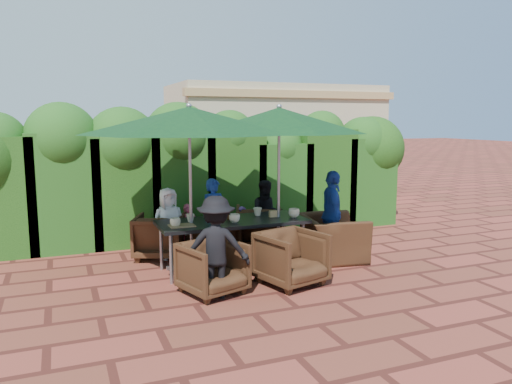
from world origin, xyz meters
name	(u,v)px	position (x,y,z in m)	size (l,w,h in m)	color
ground	(248,269)	(0.00, 0.00, 0.00)	(80.00, 80.00, 0.00)	maroon
dining_table	(232,225)	(-0.21, 0.10, 0.67)	(2.20, 0.90, 0.75)	black
umbrella_left	(189,121)	(-0.85, 0.06, 2.21)	(3.02, 3.02, 2.46)	gray
umbrella_right	(279,121)	(0.52, 0.06, 2.21)	(2.64, 2.64, 2.46)	gray
chair_far_left	(160,234)	(-1.11, 1.12, 0.39)	(0.76, 0.71, 0.78)	black
chair_far_mid	(213,235)	(-0.26, 0.95, 0.34)	(0.67, 0.62, 0.69)	black
chair_far_right	(259,225)	(0.64, 1.16, 0.40)	(0.78, 0.73, 0.80)	black
chair_near_left	(213,265)	(-0.80, -0.82, 0.37)	(0.72, 0.68, 0.75)	black
chair_near_right	(292,256)	(0.31, -0.86, 0.40)	(0.78, 0.73, 0.80)	black
chair_end_right	(332,230)	(1.46, 0.04, 0.46)	(1.06, 0.69, 0.93)	black
adult_far_left	(169,223)	(-0.97, 1.06, 0.57)	(0.57, 0.34, 1.15)	white
adult_far_mid	(214,216)	(-0.19, 1.11, 0.63)	(0.45, 0.37, 1.26)	#1C3E9B
adult_far_right	(267,215)	(0.72, 0.99, 0.60)	(0.57, 0.35, 1.20)	black
adult_near_left	(216,247)	(-0.78, -0.94, 0.65)	(0.83, 0.38, 1.30)	black
adult_end_right	(332,214)	(1.50, 0.12, 0.71)	(0.83, 0.42, 1.42)	#1C3E9B
child_left	(189,229)	(-0.61, 1.20, 0.42)	(0.30, 0.25, 0.84)	#BF4366
child_right	(243,228)	(0.32, 1.10, 0.38)	(0.27, 0.22, 0.75)	#75499F
pedestrian_a	(246,179)	(1.56, 4.26, 0.83)	(1.55, 0.55, 1.66)	#24863F
pedestrian_b	(285,179)	(2.63, 4.36, 0.77)	(0.73, 0.45, 1.53)	#BF4366
pedestrian_c	(311,176)	(3.37, 4.37, 0.81)	(1.04, 0.48, 1.62)	gray
cup_a	(175,222)	(-1.10, -0.03, 0.81)	(0.15, 0.15, 0.12)	beige
cup_b	(190,218)	(-0.82, 0.21, 0.81)	(0.13, 0.13, 0.12)	beige
cup_c	(234,218)	(-0.24, -0.08, 0.81)	(0.16, 0.16, 0.13)	beige
cup_d	(258,212)	(0.26, 0.27, 0.81)	(0.14, 0.14, 0.13)	beige
cup_e	(294,213)	(0.73, -0.06, 0.82)	(0.17, 0.17, 0.14)	beige
ketchup_bottle	(218,215)	(-0.42, 0.13, 0.83)	(0.04, 0.04, 0.17)	#B20C0A
sauce_bottle	(229,214)	(-0.25, 0.15, 0.83)	(0.04, 0.04, 0.17)	#4C230C
serving_tray	(182,226)	(-1.01, -0.05, 0.76)	(0.35, 0.25, 0.02)	olive
number_block_left	(221,218)	(-0.39, 0.10, 0.80)	(0.12, 0.06, 0.10)	tan
number_block_right	(273,214)	(0.45, 0.09, 0.80)	(0.12, 0.06, 0.10)	tan
hedge_wall	(191,165)	(-0.26, 2.32, 1.38)	(9.10, 1.60, 2.55)	#163B10
building	(274,140)	(3.50, 6.99, 1.61)	(6.20, 3.08, 3.20)	tan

